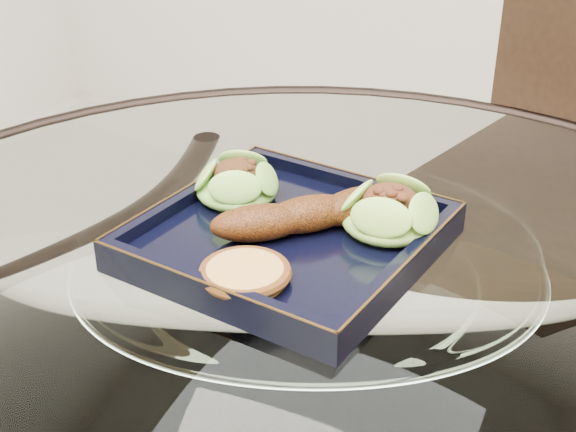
% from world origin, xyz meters
% --- Properties ---
extents(dining_table, '(1.13, 1.13, 0.77)m').
position_xyz_m(dining_table, '(-0.00, -0.00, 0.60)').
color(dining_table, white).
rests_on(dining_table, ground).
extents(dining_chair, '(0.55, 0.55, 1.01)m').
position_xyz_m(dining_chair, '(0.18, 0.50, 0.56)').
color(dining_chair, black).
rests_on(dining_chair, ground).
extents(navy_plate, '(0.30, 0.30, 0.02)m').
position_xyz_m(navy_plate, '(-0.05, 0.06, 0.77)').
color(navy_plate, black).
rests_on(navy_plate, dining_table).
extents(lettuce_wrap_left, '(0.09, 0.09, 0.03)m').
position_xyz_m(lettuce_wrap_left, '(-0.13, 0.10, 0.80)').
color(lettuce_wrap_left, '#5B9E2D').
rests_on(lettuce_wrap_left, navy_plate).
extents(lettuce_wrap_right, '(0.13, 0.13, 0.03)m').
position_xyz_m(lettuce_wrap_right, '(0.04, 0.11, 0.80)').
color(lettuce_wrap_right, '#77AC32').
rests_on(lettuce_wrap_right, navy_plate).
extents(roasted_plantain, '(0.16, 0.17, 0.04)m').
position_xyz_m(roasted_plantain, '(-0.03, 0.07, 0.80)').
color(roasted_plantain, '#582709').
rests_on(roasted_plantain, navy_plate).
extents(crumb_patty, '(0.08, 0.08, 0.01)m').
position_xyz_m(crumb_patty, '(-0.04, -0.04, 0.79)').
color(crumb_patty, '#C78C42').
rests_on(crumb_patty, navy_plate).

